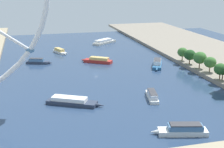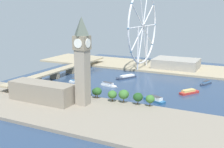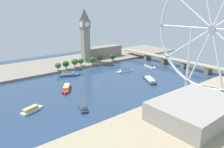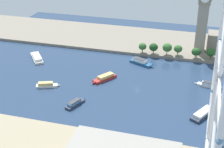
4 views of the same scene
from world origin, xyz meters
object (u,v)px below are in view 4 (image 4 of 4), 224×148
(tour_boat_0, at_px, (75,103))
(tour_boat_3, at_px, (204,113))
(clock_tower, at_px, (203,12))
(tour_boat_5, at_px, (47,85))
(ferris_wheel, at_px, (219,77))
(tour_boat_1, at_px, (209,85))
(tour_boat_7, at_px, (37,57))
(tour_boat_6, at_px, (141,62))
(tour_boat_4, at_px, (105,78))

(tour_boat_0, bearing_deg, tour_boat_3, -60.90)
(clock_tower, xyz_separation_m, tour_boat_5, (122.94, -132.12, -45.78))
(ferris_wheel, distance_m, tour_boat_1, 136.24)
(ferris_wheel, bearing_deg, clock_tower, -175.88)
(tour_boat_0, relative_size, tour_boat_7, 0.70)
(tour_boat_0, distance_m, tour_boat_7, 109.53)
(tour_boat_1, height_order, tour_boat_5, tour_boat_1)
(ferris_wheel, distance_m, tour_boat_6, 180.52)
(tour_boat_5, height_order, tour_boat_7, tour_boat_7)
(ferris_wheel, height_order, tour_boat_6, ferris_wheel)
(ferris_wheel, relative_size, tour_boat_1, 4.86)
(tour_boat_0, height_order, tour_boat_4, tour_boat_4)
(tour_boat_1, relative_size, tour_boat_4, 0.96)
(tour_boat_1, relative_size, tour_boat_5, 1.13)
(tour_boat_3, bearing_deg, tour_boat_7, 99.47)
(tour_boat_1, distance_m, tour_boat_5, 151.98)
(tour_boat_3, relative_size, tour_boat_7, 1.02)
(tour_boat_3, relative_size, tour_boat_4, 1.23)
(tour_boat_6, relative_size, tour_boat_7, 0.88)
(tour_boat_5, bearing_deg, tour_boat_4, 9.72)
(tour_boat_7, bearing_deg, tour_boat_4, -144.89)
(ferris_wheel, distance_m, tour_boat_0, 138.63)
(clock_tower, relative_size, tour_boat_4, 3.17)
(ferris_wheel, height_order, tour_boat_3, ferris_wheel)
(ferris_wheel, distance_m, tour_boat_3, 96.02)
(clock_tower, bearing_deg, tour_boat_1, 9.82)
(clock_tower, xyz_separation_m, tour_boat_7, (67.79, -170.77, -45.59))
(tour_boat_4, xyz_separation_m, tour_boat_5, (28.42, -47.82, -0.15))
(tour_boat_0, bearing_deg, tour_boat_6, 0.36)
(tour_boat_4, relative_size, tour_boat_5, 1.18)
(tour_boat_1, height_order, tour_boat_3, tour_boat_1)
(tour_boat_5, xyz_separation_m, tour_boat_6, (-74.15, 74.46, 0.48))
(ferris_wheel, height_order, tour_boat_5, ferris_wheel)
(tour_boat_1, bearing_deg, tour_boat_7, 7.99)
(tour_boat_4, bearing_deg, ferris_wheel, 76.42)
(tour_boat_6, height_order, tour_boat_7, tour_boat_6)
(tour_boat_6, bearing_deg, ferris_wheel, -40.56)
(clock_tower, distance_m, tour_boat_5, 186.19)
(tour_boat_3, height_order, tour_boat_7, tour_boat_7)
(ferris_wheel, bearing_deg, tour_boat_0, -116.45)
(clock_tower, distance_m, tour_boat_7, 189.30)
(clock_tower, distance_m, tour_boat_0, 180.14)
(tour_boat_0, relative_size, tour_boat_4, 0.85)
(tour_boat_7, bearing_deg, tour_boat_5, 177.31)
(tour_boat_0, distance_m, tour_boat_1, 126.48)
(clock_tower, xyz_separation_m, ferris_wheel, (200.58, 14.45, 20.65))
(tour_boat_0, bearing_deg, tour_boat_7, 65.18)
(tour_boat_0, distance_m, tour_boat_4, 52.84)
(tour_boat_4, height_order, tour_boat_7, tour_boat_7)
(tour_boat_5, bearing_deg, clock_tower, 21.93)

